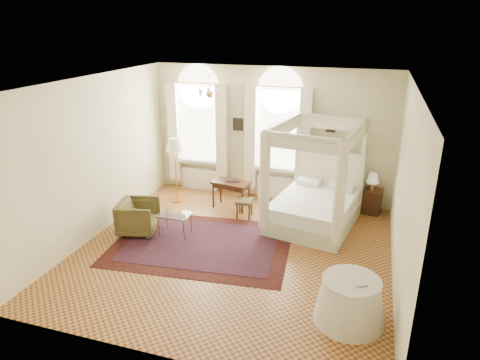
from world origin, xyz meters
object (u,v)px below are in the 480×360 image
(writing_desk, at_px, (231,186))
(side_table, at_px, (350,301))
(canopy_bed, at_px, (314,203))
(armchair, at_px, (138,217))
(floor_lamp, at_px, (174,148))
(stool, at_px, (244,203))
(coffee_table, at_px, (175,216))
(nightstand, at_px, (372,201))

(writing_desk, bearing_deg, side_table, -48.60)
(canopy_bed, bearing_deg, writing_desk, 170.46)
(writing_desk, bearing_deg, canopy_bed, -9.54)
(armchair, bearing_deg, floor_lamp, -14.33)
(stool, height_order, floor_lamp, floor_lamp)
(armchair, bearing_deg, stool, -66.95)
(coffee_table, bearing_deg, armchair, -166.50)
(writing_desk, relative_size, floor_lamp, 0.59)
(floor_lamp, height_order, side_table, floor_lamp)
(stool, height_order, armchair, armchair)
(stool, bearing_deg, writing_desk, 138.67)
(canopy_bed, xyz_separation_m, armchair, (-3.52, -1.48, -0.16))
(nightstand, bearing_deg, side_table, -93.04)
(coffee_table, distance_m, floor_lamp, 2.04)
(nightstand, bearing_deg, armchair, -151.77)
(coffee_table, xyz_separation_m, side_table, (3.76, -1.81, -0.05))
(writing_desk, bearing_deg, coffee_table, -113.43)
(canopy_bed, bearing_deg, coffee_table, -154.71)
(coffee_table, bearing_deg, writing_desk, 66.57)
(nightstand, height_order, floor_lamp, floor_lamp)
(armchair, distance_m, side_table, 4.80)
(coffee_table, relative_size, side_table, 0.63)
(coffee_table, height_order, side_table, side_table)
(nightstand, distance_m, stool, 3.02)
(canopy_bed, relative_size, nightstand, 4.02)
(side_table, bearing_deg, nightstand, 86.96)
(nightstand, relative_size, armchair, 0.73)
(stool, bearing_deg, side_table, -49.72)
(writing_desk, bearing_deg, stool, -41.33)
(nightstand, bearing_deg, coffee_table, -149.29)
(canopy_bed, xyz_separation_m, coffee_table, (-2.75, -1.30, -0.11))
(nightstand, height_order, armchair, armchair)
(side_table, bearing_deg, coffee_table, 154.29)
(canopy_bed, distance_m, side_table, 3.27)
(canopy_bed, height_order, side_table, canopy_bed)
(canopy_bed, height_order, coffee_table, canopy_bed)
(floor_lamp, xyz_separation_m, side_table, (4.48, -3.43, -1.05))
(canopy_bed, height_order, nightstand, canopy_bed)
(floor_lamp, bearing_deg, stool, -11.56)
(canopy_bed, relative_size, coffee_table, 3.54)
(side_table, bearing_deg, canopy_bed, 107.87)
(canopy_bed, xyz_separation_m, nightstand, (1.22, 1.06, -0.23))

